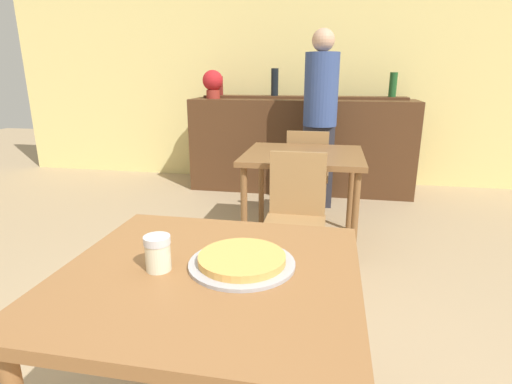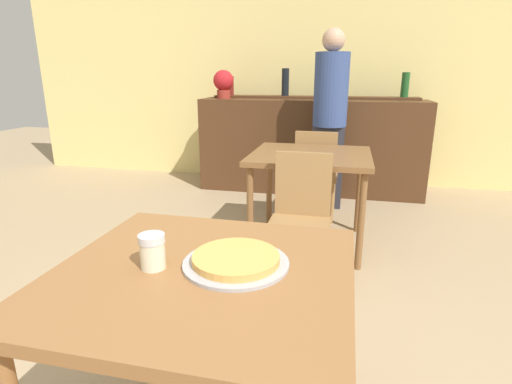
# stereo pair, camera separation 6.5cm
# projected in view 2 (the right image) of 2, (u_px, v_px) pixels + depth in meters

# --- Properties ---
(wall_back) EXTENTS (8.00, 0.05, 2.80)m
(wall_back) POSITION_uv_depth(u_px,v_px,m) (317.00, 71.00, 4.98)
(wall_back) COLOR #EAD684
(wall_back) RESTS_ON ground_plane
(dining_table_near) EXTENTS (0.94, 0.89, 0.77)m
(dining_table_near) POSITION_uv_depth(u_px,v_px,m) (204.00, 294.00, 1.29)
(dining_table_near) COLOR brown
(dining_table_near) RESTS_ON ground_plane
(dining_table_far) EXTENTS (0.93, 0.87, 0.77)m
(dining_table_far) POSITION_uv_depth(u_px,v_px,m) (310.00, 165.00, 3.16)
(dining_table_far) COLOR brown
(dining_table_far) RESTS_ON ground_plane
(bar_counter) EXTENTS (2.60, 0.56, 1.08)m
(bar_counter) POSITION_uv_depth(u_px,v_px,m) (310.00, 146.00, 4.75)
(bar_counter) COLOR #4C2D19
(bar_counter) RESTS_ON ground_plane
(bar_back_shelf) EXTENTS (2.39, 0.24, 0.35)m
(bar_back_shelf) POSITION_uv_depth(u_px,v_px,m) (315.00, 94.00, 4.71)
(bar_back_shelf) COLOR #4C2D19
(bar_back_shelf) RESTS_ON bar_counter
(chair_far_side_front) EXTENTS (0.40, 0.40, 0.87)m
(chair_far_side_front) POSITION_uv_depth(u_px,v_px,m) (301.00, 211.00, 2.65)
(chair_far_side_front) COLOR olive
(chair_far_side_front) RESTS_ON ground_plane
(chair_far_side_back) EXTENTS (0.40, 0.40, 0.87)m
(chair_far_side_back) POSITION_uv_depth(u_px,v_px,m) (316.00, 170.00, 3.78)
(chair_far_side_back) COLOR olive
(chair_far_side_back) RESTS_ON ground_plane
(pizza_tray) EXTENTS (0.35, 0.35, 0.04)m
(pizza_tray) POSITION_uv_depth(u_px,v_px,m) (236.00, 260.00, 1.29)
(pizza_tray) COLOR #A3A3A8
(pizza_tray) RESTS_ON dining_table_near
(cheese_shaker) EXTENTS (0.08, 0.08, 0.11)m
(cheese_shaker) POSITION_uv_depth(u_px,v_px,m) (152.00, 251.00, 1.26)
(cheese_shaker) COLOR beige
(cheese_shaker) RESTS_ON dining_table_near
(person_standing) EXTENTS (0.34, 0.34, 1.79)m
(person_standing) POSITION_uv_depth(u_px,v_px,m) (330.00, 114.00, 4.03)
(person_standing) COLOR #2D2D38
(person_standing) RESTS_ON ground_plane
(potted_plant) EXTENTS (0.24, 0.24, 0.33)m
(potted_plant) POSITION_uv_depth(u_px,v_px,m) (223.00, 83.00, 4.72)
(potted_plant) COLOR maroon
(potted_plant) RESTS_ON bar_counter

